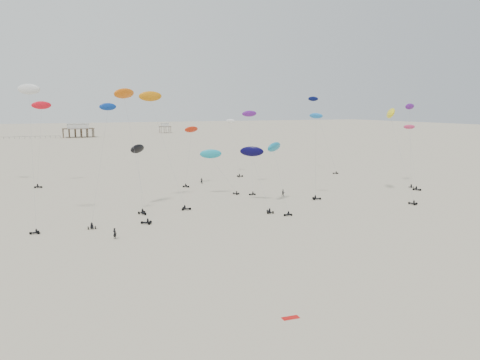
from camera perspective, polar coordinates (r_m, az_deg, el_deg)
name	(u,v)px	position (r m, az deg, el deg)	size (l,w,h in m)	color
ground_plane	(134,158)	(201.89, -12.80, 2.60)	(900.00, 900.00, 0.00)	beige
pavilion_main	(78,131)	(348.76, -19.12, 5.63)	(21.00, 13.00, 9.80)	brown
pavilion_small	(165,129)	(389.99, -9.12, 6.21)	(9.00, 7.00, 8.00)	brown
rig_0	(190,141)	(127.58, -6.09, 4.74)	(5.67, 4.54, 16.59)	black
rig_1	(100,166)	(89.78, -16.73, 1.66)	(7.06, 8.20, 22.37)	black
rig_2	(320,120)	(157.94, 9.67, 7.26)	(5.40, 12.63, 25.51)	black
rig_3	(413,159)	(133.95, 20.37, 2.44)	(7.56, 11.92, 18.11)	black
rig_4	(139,165)	(100.91, -12.23, 1.84)	(4.58, 10.93, 14.20)	black
rig_5	(410,129)	(136.22, 20.03, 5.89)	(5.60, 6.97, 22.54)	black
rig_6	(41,120)	(139.29, -23.12, 6.70)	(6.11, 7.90, 23.24)	black
rig_7	(234,141)	(148.96, -0.73, 4.74)	(3.14, 11.51, 18.31)	black
rig_8	(213,158)	(113.93, -3.29, 2.75)	(9.87, 3.86, 11.98)	black
rig_9	(250,126)	(125.46, 1.20, 6.57)	(8.32, 15.06, 23.32)	black
rig_10	(127,112)	(95.82, -13.56, 8.00)	(5.73, 15.10, 26.21)	black
rig_11	(316,153)	(110.57, 9.26, 3.29)	(3.31, 4.65, 20.33)	black
rig_12	(30,111)	(94.41, -24.25, 7.71)	(4.66, 13.13, 26.46)	black
rig_13	(275,153)	(102.67, 4.34, 3.25)	(6.62, 14.81, 16.32)	black
rig_14	(156,114)	(104.36, -10.20, 7.88)	(8.40, 12.17, 25.70)	black
rig_15	(393,122)	(119.68, 18.14, 6.74)	(7.31, 17.14, 22.98)	black
rig_16	(254,160)	(102.81, 1.76, 2.42)	(5.54, 14.00, 14.63)	black
spectator_0	(115,239)	(80.57, -15.00, -6.96)	(0.80, 0.55, 2.20)	black
spectator_1	(283,196)	(114.53, 5.29, -1.97)	(0.95, 0.55, 1.94)	black
spectator_3	(202,184)	(132.28, -4.70, -0.48)	(0.74, 0.51, 2.04)	black
grounded_kite_b	(291,318)	(50.77, 6.18, -16.39)	(1.80, 0.70, 0.07)	red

